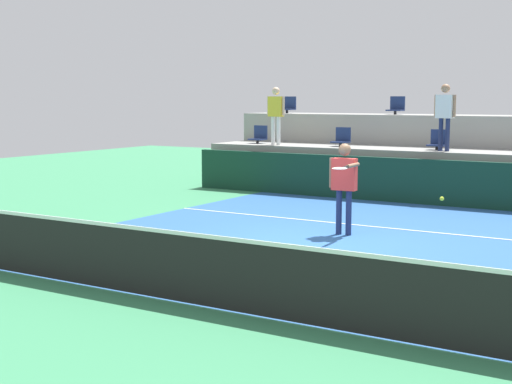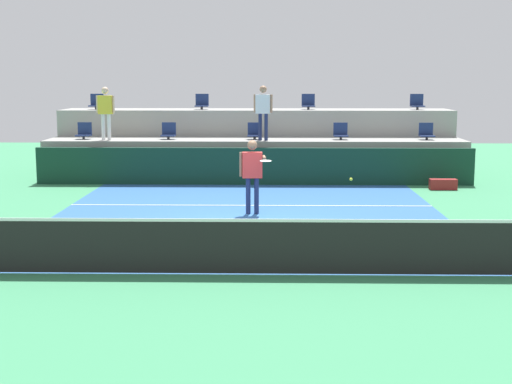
% 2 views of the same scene
% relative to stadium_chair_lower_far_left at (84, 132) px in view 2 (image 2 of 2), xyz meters
% --- Properties ---
extents(ground_plane, '(40.00, 40.00, 0.00)m').
position_rel_stadium_chair_lower_far_left_xyz_m(ground_plane, '(5.37, -7.23, -1.46)').
color(ground_plane, '#388456').
extents(court_inner_paint, '(9.00, 10.00, 0.01)m').
position_rel_stadium_chair_lower_far_left_xyz_m(court_inner_paint, '(5.37, -6.23, -1.46)').
color(court_inner_paint, '#285693').
rests_on(court_inner_paint, ground_plane).
extents(court_service_line, '(9.00, 0.06, 0.00)m').
position_rel_stadium_chair_lower_far_left_xyz_m(court_service_line, '(5.37, -4.83, -1.46)').
color(court_service_line, white).
rests_on(court_service_line, ground_plane).
extents(tennis_net, '(10.48, 0.08, 1.07)m').
position_rel_stadium_chair_lower_far_left_xyz_m(tennis_net, '(5.37, -11.23, -0.97)').
color(tennis_net, black).
rests_on(tennis_net, ground_plane).
extents(sponsor_backboard, '(13.00, 0.16, 1.10)m').
position_rel_stadium_chair_lower_far_left_xyz_m(sponsor_backboard, '(5.37, -1.23, -0.91)').
color(sponsor_backboard, '#0F3323').
rests_on(sponsor_backboard, ground_plane).
extents(seating_tier_lower, '(13.00, 1.80, 1.25)m').
position_rel_stadium_chair_lower_far_left_xyz_m(seating_tier_lower, '(5.37, 0.07, -0.84)').
color(seating_tier_lower, gray).
rests_on(seating_tier_lower, ground_plane).
extents(seating_tier_upper, '(13.00, 1.80, 2.10)m').
position_rel_stadium_chair_lower_far_left_xyz_m(seating_tier_upper, '(5.37, 1.87, -0.41)').
color(seating_tier_upper, gray).
rests_on(seating_tier_upper, ground_plane).
extents(stadium_chair_lower_far_left, '(0.44, 0.40, 0.52)m').
position_rel_stadium_chair_lower_far_left_xyz_m(stadium_chair_lower_far_left, '(0.00, 0.00, 0.00)').
color(stadium_chair_lower_far_left, '#2D2D33').
rests_on(stadium_chair_lower_far_left, seating_tier_lower).
extents(stadium_chair_lower_left, '(0.44, 0.40, 0.52)m').
position_rel_stadium_chair_lower_far_left_xyz_m(stadium_chair_lower_left, '(2.66, 0.00, 0.00)').
color(stadium_chair_lower_left, '#2D2D33').
rests_on(stadium_chair_lower_left, seating_tier_lower).
extents(stadium_chair_lower_center, '(0.44, 0.40, 0.52)m').
position_rel_stadium_chair_lower_far_left_xyz_m(stadium_chair_lower_center, '(5.35, 0.00, 0.00)').
color(stadium_chair_lower_center, '#2D2D33').
rests_on(stadium_chair_lower_center, seating_tier_lower).
extents(stadium_chair_lower_right, '(0.44, 0.40, 0.52)m').
position_rel_stadium_chair_lower_far_left_xyz_m(stadium_chair_lower_right, '(8.03, 0.00, 0.00)').
color(stadium_chair_lower_right, '#2D2D33').
rests_on(stadium_chair_lower_right, seating_tier_lower).
extents(stadium_chair_lower_far_right, '(0.44, 0.40, 0.52)m').
position_rel_stadium_chair_lower_far_left_xyz_m(stadium_chair_lower_far_right, '(10.69, 0.00, 0.00)').
color(stadium_chair_lower_far_right, '#2D2D33').
rests_on(stadium_chair_lower_far_right, seating_tier_lower).
extents(stadium_chair_upper_far_left, '(0.44, 0.40, 0.52)m').
position_rel_stadium_chair_lower_far_left_xyz_m(stadium_chair_upper_far_left, '(-0.01, 1.80, 0.85)').
color(stadium_chair_upper_far_left, '#2D2D33').
rests_on(stadium_chair_upper_far_left, seating_tier_upper).
extents(stadium_chair_upper_left, '(0.44, 0.40, 0.52)m').
position_rel_stadium_chair_lower_far_left_xyz_m(stadium_chair_upper_left, '(3.54, 1.80, 0.85)').
color(stadium_chair_upper_left, '#2D2D33').
rests_on(stadium_chair_upper_left, seating_tier_upper).
extents(stadium_chair_upper_right, '(0.44, 0.40, 0.52)m').
position_rel_stadium_chair_lower_far_left_xyz_m(stadium_chair_upper_right, '(7.11, 1.80, 0.85)').
color(stadium_chair_upper_right, '#2D2D33').
rests_on(stadium_chair_upper_right, seating_tier_upper).
extents(stadium_chair_upper_far_right, '(0.44, 0.40, 0.52)m').
position_rel_stadium_chair_lower_far_left_xyz_m(stadium_chair_upper_far_right, '(10.73, 1.80, 0.85)').
color(stadium_chair_upper_far_right, '#2D2D33').
rests_on(stadium_chair_upper_far_right, seating_tier_upper).
extents(tennis_player, '(0.76, 1.19, 1.73)m').
position_rel_stadium_chair_lower_far_left_xyz_m(tennis_player, '(5.44, -5.96, -0.41)').
color(tennis_player, navy).
rests_on(tennis_player, ground_plane).
extents(spectator_in_grey, '(0.58, 0.23, 1.63)m').
position_rel_stadium_chair_lower_far_left_xyz_m(spectator_in_grey, '(0.79, -0.38, 0.76)').
color(spectator_in_grey, white).
rests_on(spectator_in_grey, seating_tier_lower).
extents(spectator_leaning_on_rail, '(0.59, 0.27, 1.66)m').
position_rel_stadium_chair_lower_far_left_xyz_m(spectator_leaning_on_rail, '(5.62, -0.38, 0.79)').
color(spectator_leaning_on_rail, navy).
rests_on(spectator_leaning_on_rail, seating_tier_lower).
extents(tennis_ball, '(0.07, 0.07, 0.07)m').
position_rel_stadium_chair_lower_far_left_xyz_m(tennis_ball, '(7.61, -6.96, -0.50)').
color(tennis_ball, '#CCE033').
extents(equipment_bag, '(0.76, 0.28, 0.30)m').
position_rel_stadium_chair_lower_far_left_xyz_m(equipment_bag, '(10.77, -2.09, -1.31)').
color(equipment_bag, maroon).
rests_on(equipment_bag, ground_plane).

